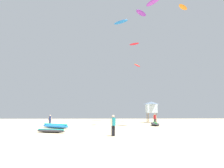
{
  "coord_description": "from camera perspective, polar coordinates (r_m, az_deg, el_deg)",
  "views": [
    {
      "loc": [
        -1.95,
        -15.32,
        1.9
      ],
      "look_at": [
        0.0,
        21.5,
        6.59
      ],
      "focal_mm": 36.47,
      "sensor_mm": 36.0,
      "label": 1
    }
  ],
  "objects": [
    {
      "name": "lifeguard_tower",
      "position": [
        46.16,
        9.84,
        -5.71
      ],
      "size": [
        2.3,
        2.3,
        4.15
      ],
      "color": "#8C704C",
      "rests_on": "ground"
    },
    {
      "name": "kite_aloft_2",
      "position": [
        35.46,
        10.25,
        19.6
      ],
      "size": [
        2.1,
        3.13,
        0.42
      ],
      "color": "purple"
    },
    {
      "name": "kite_aloft_7",
      "position": [
        44.18,
        17.39,
        17.91
      ],
      "size": [
        2.53,
        2.35,
        0.65
      ],
      "color": "orange"
    },
    {
      "name": "kite_grounded_far",
      "position": [
        23.05,
        -15.09,
        -11.29
      ],
      "size": [
        3.13,
        1.86,
        0.38
      ],
      "color": "#2D2D33",
      "rests_on": "ground"
    },
    {
      "name": "person_foreground",
      "position": [
        19.02,
        0.31,
        -9.92
      ],
      "size": [
        0.43,
        0.45,
        1.73
      ],
      "rotation": [
        0.0,
        0.0,
        2.39
      ],
      "color": "black",
      "rests_on": "ground"
    },
    {
      "name": "kite_grounded_mid",
      "position": [
        29.55,
        -14.02,
        -10.2
      ],
      "size": [
        4.39,
        4.02,
        0.56
      ],
      "color": "blue",
      "rests_on": "ground"
    },
    {
      "name": "kite_grounded_near",
      "position": [
        35.22,
        10.73,
        -9.8
      ],
      "size": [
        1.86,
        4.52,
        0.56
      ],
      "color": "#2D2D33",
      "rests_on": "ground"
    },
    {
      "name": "kite_aloft_4",
      "position": [
        52.33,
        6.36,
        4.64
      ],
      "size": [
        2.27,
        2.92,
        0.68
      ],
      "color": "red"
    },
    {
      "name": "kite_aloft_0",
      "position": [
        58.58,
        7.33,
        17.24
      ],
      "size": [
        3.71,
        3.93,
        0.92
      ],
      "color": "purple"
    },
    {
      "name": "kite_aloft_3",
      "position": [
        58.61,
        5.57,
        9.95
      ],
      "size": [
        2.6,
        2.28,
        0.5
      ],
      "color": "red"
    },
    {
      "name": "person_left",
      "position": [
        40.89,
        10.67,
        -8.34
      ],
      "size": [
        0.58,
        0.4,
        1.76
      ],
      "rotation": [
        0.0,
        0.0,
        4.66
      ],
      "color": "#2D2D33",
      "rests_on": "ground"
    },
    {
      "name": "person_midground",
      "position": [
        35.9,
        -15.29,
        -8.53
      ],
      "size": [
        0.52,
        0.36,
        1.6
      ],
      "rotation": [
        0.0,
        0.0,
        4.55
      ],
      "color": "navy",
      "rests_on": "ground"
    },
    {
      "name": "kite_aloft_6",
      "position": [
        55.09,
        2.21,
        15.28
      ],
      "size": [
        3.75,
        3.7,
        0.52
      ],
      "color": "blue"
    },
    {
      "name": "ground_plane",
      "position": [
        15.56,
        4.33,
        -14.23
      ],
      "size": [
        120.0,
        120.0,
        0.0
      ],
      "primitive_type": "plane",
      "color": "#C6B28C"
    }
  ]
}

